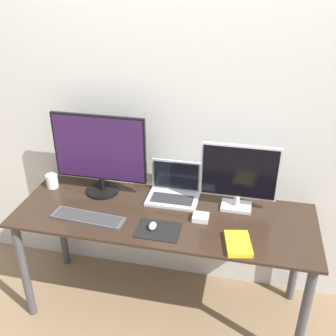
{
  "coord_description": "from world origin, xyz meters",
  "views": [
    {
      "loc": [
        0.46,
        -1.62,
        2.14
      ],
      "look_at": [
        0.01,
        0.42,
        1.04
      ],
      "focal_mm": 42.0,
      "sensor_mm": 36.0,
      "label": 1
    }
  ],
  "objects_px": {
    "keyboard": "(88,218)",
    "book": "(238,244)",
    "laptop": "(174,189)",
    "mouse": "(153,226)",
    "monitor_right": "(239,176)",
    "power_brick": "(201,217)",
    "monitor_left": "(99,153)",
    "mug": "(52,181)"
  },
  "relations": [
    {
      "from": "laptop",
      "to": "mouse",
      "type": "height_order",
      "value": "laptop"
    },
    {
      "from": "monitor_right",
      "to": "mug",
      "type": "relative_size",
      "value": 4.99
    },
    {
      "from": "laptop",
      "to": "mug",
      "type": "distance_m",
      "value": 0.84
    },
    {
      "from": "monitor_right",
      "to": "laptop",
      "type": "xyz_separation_m",
      "value": [
        -0.41,
        0.04,
        -0.17
      ]
    },
    {
      "from": "book",
      "to": "keyboard",
      "type": "bearing_deg",
      "value": 176.28
    },
    {
      "from": "laptop",
      "to": "mouse",
      "type": "distance_m",
      "value": 0.38
    },
    {
      "from": "monitor_right",
      "to": "keyboard",
      "type": "xyz_separation_m",
      "value": [
        -0.86,
        -0.32,
        -0.22
      ]
    },
    {
      "from": "keyboard",
      "to": "book",
      "type": "bearing_deg",
      "value": -3.72
    },
    {
      "from": "laptop",
      "to": "power_brick",
      "type": "distance_m",
      "value": 0.31
    },
    {
      "from": "monitor_left",
      "to": "mouse",
      "type": "height_order",
      "value": "monitor_left"
    },
    {
      "from": "monitor_right",
      "to": "mouse",
      "type": "height_order",
      "value": "monitor_right"
    },
    {
      "from": "laptop",
      "to": "book",
      "type": "distance_m",
      "value": 0.61
    },
    {
      "from": "keyboard",
      "to": "book",
      "type": "distance_m",
      "value": 0.9
    },
    {
      "from": "monitor_left",
      "to": "keyboard",
      "type": "xyz_separation_m",
      "value": [
        0.03,
        -0.32,
        -0.28
      ]
    },
    {
      "from": "mug",
      "to": "monitor_left",
      "type": "bearing_deg",
      "value": 2.59
    },
    {
      "from": "mug",
      "to": "laptop",
      "type": "bearing_deg",
      "value": 4.07
    },
    {
      "from": "keyboard",
      "to": "monitor_right",
      "type": "bearing_deg",
      "value": 20.25
    },
    {
      "from": "monitor_left",
      "to": "laptop",
      "type": "bearing_deg",
      "value": 5.17
    },
    {
      "from": "monitor_left",
      "to": "power_brick",
      "type": "xyz_separation_m",
      "value": [
        0.69,
        -0.18,
        -0.27
      ]
    },
    {
      "from": "monitor_left",
      "to": "book",
      "type": "bearing_deg",
      "value": -22.15
    },
    {
      "from": "monitor_right",
      "to": "mouse",
      "type": "xyz_separation_m",
      "value": [
        -0.46,
        -0.33,
        -0.21
      ]
    },
    {
      "from": "laptop",
      "to": "monitor_left",
      "type": "bearing_deg",
      "value": -174.83
    },
    {
      "from": "keyboard",
      "to": "power_brick",
      "type": "bearing_deg",
      "value": 11.83
    },
    {
      "from": "laptop",
      "to": "mouse",
      "type": "relative_size",
      "value": 4.68
    },
    {
      "from": "mouse",
      "to": "power_brick",
      "type": "relative_size",
      "value": 0.75
    },
    {
      "from": "monitor_right",
      "to": "power_brick",
      "type": "bearing_deg",
      "value": -138.02
    },
    {
      "from": "power_brick",
      "to": "laptop",
      "type": "bearing_deg",
      "value": 133.16
    },
    {
      "from": "mouse",
      "to": "book",
      "type": "height_order",
      "value": "mouse"
    },
    {
      "from": "book",
      "to": "mug",
      "type": "height_order",
      "value": "mug"
    },
    {
      "from": "monitor_left",
      "to": "mouse",
      "type": "bearing_deg",
      "value": -37.51
    },
    {
      "from": "keyboard",
      "to": "book",
      "type": "height_order",
      "value": "book"
    },
    {
      "from": "keyboard",
      "to": "mouse",
      "type": "distance_m",
      "value": 0.4
    },
    {
      "from": "monitor_right",
      "to": "book",
      "type": "relative_size",
      "value": 2.04
    },
    {
      "from": "monitor_left",
      "to": "power_brick",
      "type": "bearing_deg",
      "value": -14.55
    },
    {
      "from": "monitor_left",
      "to": "mug",
      "type": "relative_size",
      "value": 6.55
    },
    {
      "from": "mouse",
      "to": "book",
      "type": "bearing_deg",
      "value": -5.16
    },
    {
      "from": "monitor_left",
      "to": "power_brick",
      "type": "relative_size",
      "value": 6.51
    },
    {
      "from": "laptop",
      "to": "mug",
      "type": "bearing_deg",
      "value": -175.93
    },
    {
      "from": "monitor_right",
      "to": "monitor_left",
      "type": "bearing_deg",
      "value": -180.0
    },
    {
      "from": "monitor_right",
      "to": "power_brick",
      "type": "relative_size",
      "value": 4.96
    },
    {
      "from": "mug",
      "to": "power_brick",
      "type": "height_order",
      "value": "mug"
    },
    {
      "from": "laptop",
      "to": "keyboard",
      "type": "xyz_separation_m",
      "value": [
        -0.45,
        -0.36,
        -0.05
      ]
    }
  ]
}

